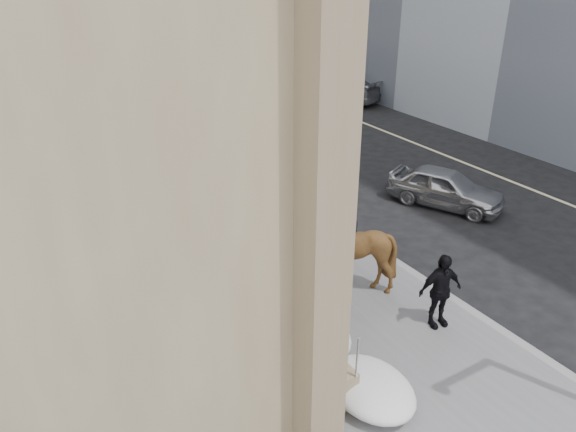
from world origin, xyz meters
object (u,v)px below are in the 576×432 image
at_px(car_grey, 339,89).
at_px(pedestrian, 440,291).
at_px(mounted_horse_left, 309,254).
at_px(car_silver, 446,188).
at_px(mounted_horse_right, 346,247).

bearing_deg(car_grey, pedestrian, 40.65).
height_order(mounted_horse_left, car_silver, mounted_horse_left).
bearing_deg(pedestrian, mounted_horse_right, 122.60).
distance_m(mounted_horse_right, pedestrian, 2.57).
distance_m(mounted_horse_right, car_silver, 6.67).
xyz_separation_m(car_silver, car_grey, (5.32, 13.51, 0.04)).
bearing_deg(pedestrian, car_silver, 54.61).
bearing_deg(mounted_horse_right, pedestrian, 101.05).
xyz_separation_m(mounted_horse_left, car_grey, (12.39, 15.75, -0.54)).
bearing_deg(mounted_horse_right, car_grey, -135.69).
relative_size(mounted_horse_right, car_silver, 0.71).
xyz_separation_m(mounted_horse_left, pedestrian, (1.84, -2.66, -0.19)).
xyz_separation_m(mounted_horse_right, car_grey, (11.47, 16.02, -0.61)).
distance_m(mounted_horse_left, pedestrian, 3.24).
bearing_deg(pedestrian, mounted_horse_left, 136.15).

